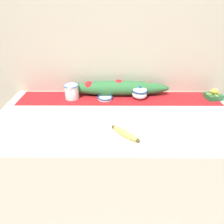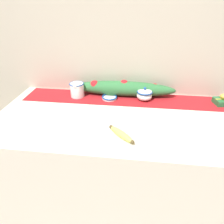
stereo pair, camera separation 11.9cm
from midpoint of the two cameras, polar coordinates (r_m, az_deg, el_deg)
ground_plane at (r=1.91m, az=-0.41°, el=-26.01°), size 12.00×12.00×0.00m
countertop at (r=1.54m, az=-0.48°, el=-16.26°), size 1.57×0.75×0.93m
back_wall at (r=1.51m, az=-0.41°, el=15.32°), size 2.37×0.04×2.40m
table_runner at (r=1.47m, az=-0.43°, el=3.86°), size 1.45×0.23×0.00m
cream_pitcher at (r=1.49m, az=-13.74°, el=5.80°), size 0.11×0.12×0.11m
sugar_bowl at (r=1.46m, az=5.59°, el=5.39°), size 0.11×0.11×0.10m
small_dish at (r=1.46m, az=-4.34°, el=4.05°), size 0.11×0.11×0.02m
banana at (r=1.07m, az=0.51°, el=-6.20°), size 0.16×0.15×0.04m
spoon at (r=1.31m, az=10.87°, el=-0.09°), size 0.15×0.07×0.01m
gift_box at (r=1.60m, az=25.15°, el=4.31°), size 0.13×0.11×0.08m
poinsettia_garland at (r=1.50m, az=-0.57°, el=6.85°), size 0.76×0.12×0.12m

